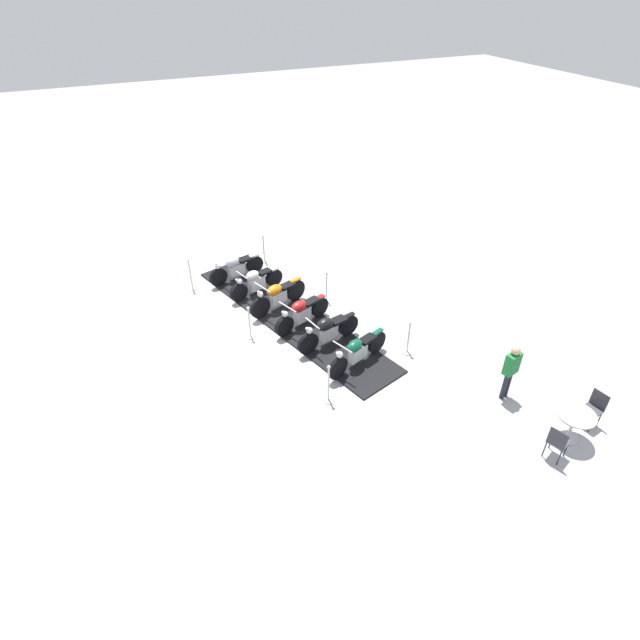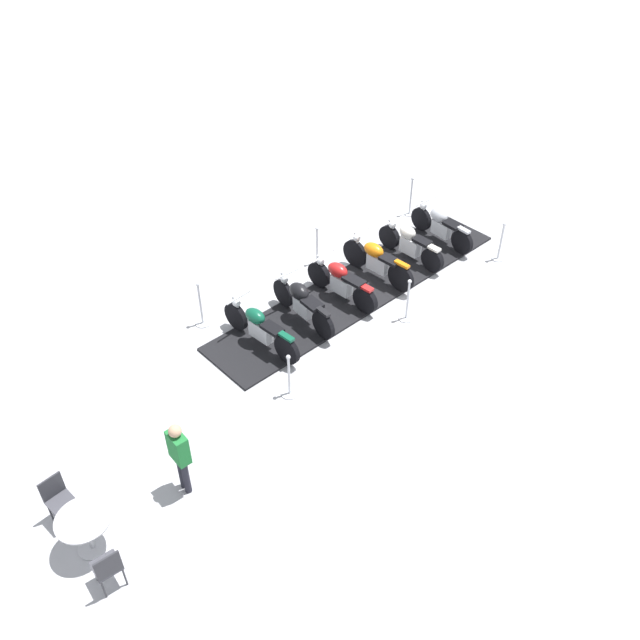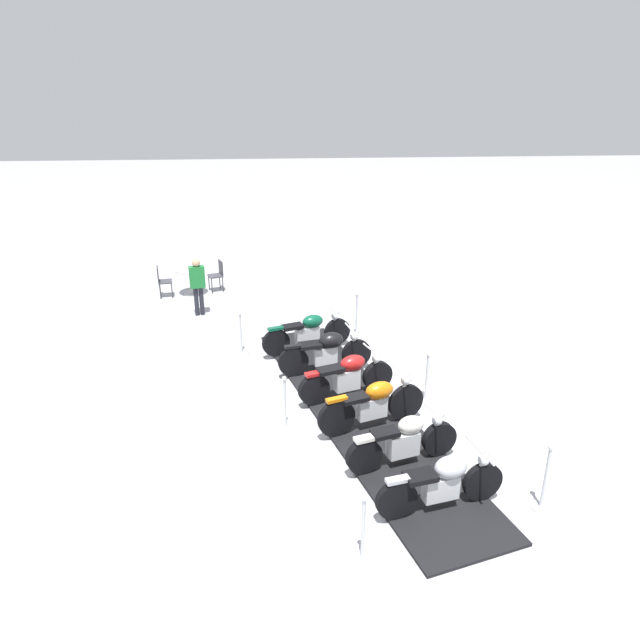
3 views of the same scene
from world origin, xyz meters
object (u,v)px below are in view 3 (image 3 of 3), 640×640
object	(u,v)px
motorcycle_maroon	(348,376)
stanchion_left_mid	(285,413)
stanchion_right_rear	(356,322)
motorcycle_black	(327,350)
motorcycle_cream	(404,440)
cafe_chair_across_table	(162,280)
stanchion_right_mid	(426,384)
bystander_person	(197,282)
motorcycle_forest	(309,331)
cafe_chair_near_table	(218,274)
cafe_table	(191,276)
motorcycle_chrome	(444,481)
stanchion_right_front	(544,486)
stanchion_left_front	(363,539)
motorcycle_copper	(374,403)
stanchion_left_rear	(241,341)

from	to	relation	value
motorcycle_maroon	stanchion_left_mid	distance (m)	1.64
stanchion_right_rear	motorcycle_black	bearing A→B (deg)	65.58
motorcycle_cream	cafe_chair_across_table	world-z (taller)	motorcycle_cream
stanchion_right_mid	bystander_person	bearing A→B (deg)	-44.88
motorcycle_forest	cafe_chair_near_table	bearing A→B (deg)	98.50
stanchion_right_mid	cafe_table	bearing A→B (deg)	-50.83
motorcycle_cream	motorcycle_maroon	distance (m)	2.39
motorcycle_cream	cafe_table	bearing A→B (deg)	100.70
motorcycle_cream	cafe_table	distance (m)	10.01
cafe_chair_across_table	motorcycle_cream	bearing A→B (deg)	-68.48
motorcycle_chrome	stanchion_right_front	bearing A→B (deg)	-15.19
motorcycle_black	stanchion_right_front	size ratio (longest dim) A/B	1.84
motorcycle_forest	stanchion_right_rear	distance (m)	1.54
bystander_person	cafe_chair_near_table	bearing A→B (deg)	156.91
stanchion_left_front	motorcycle_copper	bearing A→B (deg)	-101.68
motorcycle_maroon	bystander_person	bearing A→B (deg)	105.83
motorcycle_chrome	motorcycle_forest	world-z (taller)	motorcycle_forest
motorcycle_chrome	stanchion_right_rear	world-z (taller)	stanchion_right_rear
stanchion_left_front	cafe_table	distance (m)	11.51
motorcycle_maroon	cafe_table	distance (m)	7.68
stanchion_right_rear	bystander_person	xyz separation A→B (m)	(4.11, -1.72, 0.60)
stanchion_right_mid	cafe_chair_near_table	xyz separation A→B (m)	(4.74, -7.05, 0.18)
motorcycle_black	stanchion_left_rear	bearing A→B (deg)	136.31
motorcycle_copper	stanchion_right_mid	size ratio (longest dim) A/B	1.95
stanchion_left_mid	cafe_chair_near_table	distance (m)	8.10
cafe_table	cafe_chair_across_table	xyz separation A→B (m)	(0.81, 0.15, -0.06)
stanchion_right_front	cafe_chair_across_table	distance (m)	12.34
motorcycle_maroon	cafe_chair_near_table	xyz separation A→B (m)	(3.17, -6.88, 0.03)
motorcycle_maroon	cafe_chair_across_table	bearing A→B (deg)	106.53
motorcycle_black	cafe_chair_across_table	bearing A→B (deg)	117.92
stanchion_left_mid	cafe_chair_across_table	bearing A→B (deg)	-65.00
motorcycle_cream	stanchion_left_mid	distance (m)	2.35
cafe_chair_across_table	motorcycle_copper	bearing A→B (deg)	-66.39
motorcycle_copper	stanchion_right_mid	world-z (taller)	motorcycle_copper
motorcycle_cream	stanchion_left_mid	xyz separation A→B (m)	(1.95, -1.30, -0.17)
motorcycle_copper	stanchion_right_front	world-z (taller)	stanchion_right_front
stanchion_left_mid	cafe_chair_across_table	size ratio (longest dim) A/B	1.16
cafe_chair_near_table	bystander_person	xyz separation A→B (m)	(0.34, 1.99, 0.41)
motorcycle_cream	stanchion_left_mid	size ratio (longest dim) A/B	1.83
motorcycle_cream	motorcycle_maroon	bearing A→B (deg)	89.45
stanchion_right_rear	stanchion_right_mid	bearing A→B (deg)	106.17
stanchion_right_mid	stanchion_right_rear	distance (m)	3.47
stanchion_left_front	cafe_table	world-z (taller)	stanchion_left_front
stanchion_left_rear	stanchion_left_front	xyz separation A→B (m)	(-1.93, 6.67, 0.04)
stanchion_left_front	stanchion_right_front	xyz separation A→B (m)	(-2.85, -0.83, 0.05)
motorcycle_chrome	stanchion_left_rear	xyz separation A→B (m)	(3.26, -5.78, -0.22)
motorcycle_maroon	motorcycle_forest	world-z (taller)	motorcycle_forest
stanchion_right_mid	cafe_table	distance (m)	8.73
motorcycle_maroon	stanchion_right_rear	world-z (taller)	stanchion_right_rear
cafe_chair_across_table	bystander_person	bearing A→B (deg)	-61.73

